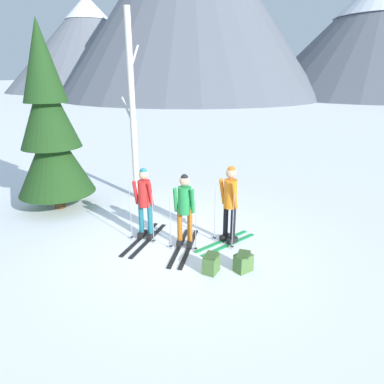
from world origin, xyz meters
name	(u,v)px	position (x,y,z in m)	size (l,w,h in m)	color
ground_plane	(180,245)	(0.00, 0.00, 0.00)	(400.00, 400.00, 0.00)	white
skier_in_red	(145,202)	(-0.85, 0.08, 0.89)	(0.61, 1.75, 1.65)	black
skier_in_green	(185,209)	(0.12, -0.01, 0.87)	(0.61, 1.80, 1.63)	black
skier_in_orange	(230,202)	(0.98, 0.48, 0.97)	(1.09, 1.52, 1.75)	green
pine_tree_near	(50,128)	(-3.96, 1.02, 2.23)	(2.01, 2.01, 4.87)	#51381E
birch_tree_tall	(132,108)	(-2.35, 2.54, 2.64)	(0.72, 0.64, 5.23)	silver
backpack_on_snow_front	(243,262)	(1.51, -0.58, 0.19)	(0.38, 0.40, 0.38)	#4C7238
backpack_on_snow_beside	(211,263)	(0.95, -0.82, 0.19)	(0.28, 0.35, 0.38)	#4C7238
mountain_ridge_distant	(272,13)	(-4.75, 55.13, 12.84)	(107.34, 52.95, 29.50)	slate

